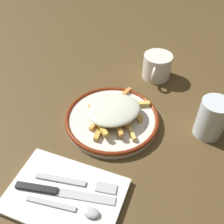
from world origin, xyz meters
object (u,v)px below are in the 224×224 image
napkin (65,195)px  spoon (75,209)px  fries_heap (114,112)px  coffee_mug (157,66)px  fork (76,182)px  water_glass (212,118)px  plate (112,119)px  knife (56,191)px

napkin → spoon: bearing=54.2°
spoon → fries_heap: bearing=-178.7°
coffee_mug → fries_heap: bearing=-15.0°
coffee_mug → fork: bearing=-10.3°
water_glass → coffee_mug: 0.26m
napkin → fork: fork is taller
fries_heap → coffee_mug: 0.25m
napkin → coffee_mug: (-0.47, 0.09, 0.03)m
plate → spoon: bearing=2.5°
spoon → water_glass: size_ratio=1.47×
napkin → fork: 0.03m
plate → knife: plate is taller
fries_heap → fork: 0.21m
napkin → water_glass: water_glass is taller
plate → coffee_mug: coffee_mug is taller
fork → coffee_mug: (-0.44, 0.08, 0.02)m
fork → knife: size_ratio=0.84×
fork → coffee_mug: coffee_mug is taller
napkin → plate: bearing=174.3°
plate → fork: bearing=-3.1°
spoon → coffee_mug: 0.50m
napkin → water_glass: bearing=136.0°
napkin → knife: (0.00, -0.02, 0.01)m
spoon → coffee_mug: size_ratio=1.34×
plate → fork: size_ratio=1.41×
spoon → knife: bearing=-112.6°
napkin → fork: size_ratio=1.33×
fries_heap → water_glass: size_ratio=2.11×
knife → spoon: (0.02, 0.05, 0.00)m
fries_heap → fork: bearing=-4.7°
spoon → coffee_mug: coffee_mug is taller
fries_heap → knife: fries_heap is taller
napkin → coffee_mug: size_ratio=2.06×
plate → napkin: bearing=-5.7°
fries_heap → knife: size_ratio=1.05×
plate → knife: size_ratio=1.19×
knife → plate: bearing=170.0°
water_glass → plate: bearing=-80.6°
fries_heap → spoon: bearing=1.3°
knife → coffee_mug: (-0.48, 0.11, 0.02)m
plate → knife: 0.24m
napkin → spoon: size_ratio=1.54×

